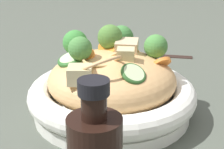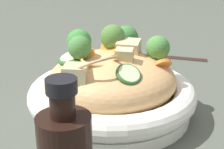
{
  "view_description": "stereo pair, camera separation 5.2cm",
  "coord_description": "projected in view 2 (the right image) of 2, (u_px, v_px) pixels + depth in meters",
  "views": [
    {
      "loc": [
        -0.32,
        0.37,
        0.25
      ],
      "look_at": [
        0.0,
        0.0,
        0.07
      ],
      "focal_mm": 54.96,
      "sensor_mm": 36.0,
      "label": 1
    },
    {
      "loc": [
        -0.36,
        0.33,
        0.25
      ],
      "look_at": [
        0.0,
        0.0,
        0.07
      ],
      "focal_mm": 54.96,
      "sensor_mm": 36.0,
      "label": 2
    }
  ],
  "objects": [
    {
      "name": "ground_plane",
      "position": [
        112.0,
        113.0,
        0.55
      ],
      "size": [
        3.0,
        3.0,
        0.0
      ],
      "primitive_type": "plane",
      "color": "#4A5046"
    },
    {
      "name": "serving_bowl",
      "position": [
        112.0,
        98.0,
        0.54
      ],
      "size": [
        0.26,
        0.26,
        0.05
      ],
      "color": "white",
      "rests_on": "ground_plane"
    },
    {
      "name": "noodle_heap",
      "position": [
        112.0,
        79.0,
        0.53
      ],
      "size": [
        0.2,
        0.2,
        0.1
      ],
      "color": "tan",
      "rests_on": "serving_bowl"
    },
    {
      "name": "broccoli_florets",
      "position": [
        111.0,
        42.0,
        0.55
      ],
      "size": [
        0.17,
        0.16,
        0.06
      ],
      "color": "#8DB86D",
      "rests_on": "serving_bowl"
    },
    {
      "name": "carrot_coins",
      "position": [
        122.0,
        53.0,
        0.54
      ],
      "size": [
        0.12,
        0.13,
        0.04
      ],
      "color": "orange",
      "rests_on": "serving_bowl"
    },
    {
      "name": "zucchini_slices",
      "position": [
        103.0,
        58.0,
        0.51
      ],
      "size": [
        0.15,
        0.14,
        0.03
      ],
      "color": "beige",
      "rests_on": "serving_bowl"
    },
    {
      "name": "chicken_chunks",
      "position": [
        109.0,
        59.0,
        0.5
      ],
      "size": [
        0.07,
        0.16,
        0.04
      ],
      "color": "#CCB08B",
      "rests_on": "serving_bowl"
    },
    {
      "name": "chopsticks_pair",
      "position": [
        156.0,
        55.0,
        0.82
      ],
      "size": [
        0.21,
        0.14,
        0.01
      ],
      "color": "black",
      "rests_on": "ground_plane"
    }
  ]
}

